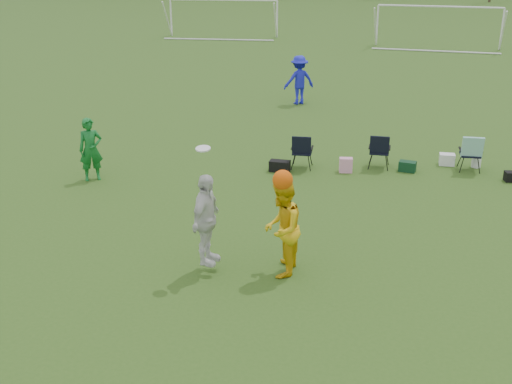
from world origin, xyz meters
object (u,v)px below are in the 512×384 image
(center_contest, at_px, (252,224))
(goal_left, at_px, (223,7))
(goal_mid, at_px, (439,15))
(fielder_blue, at_px, (299,80))
(fielder_green_near, at_px, (91,149))

(center_contest, bearing_deg, goal_left, 106.27)
(center_contest, xyz_separation_m, goal_left, (-9.55, 32.73, 0.92))
(center_contest, height_order, goal_mid, center_contest)
(fielder_blue, distance_m, goal_left, 20.50)
(fielder_green_near, xyz_separation_m, center_contest, (5.25, -4.12, 0.17))
(fielder_green_near, bearing_deg, goal_left, 65.88)
(fielder_green_near, height_order, fielder_blue, fielder_blue)
(fielder_green_near, height_order, center_contest, center_contest)
(center_contest, bearing_deg, goal_mid, 81.76)
(fielder_green_near, bearing_deg, center_contest, -70.79)
(goal_left, distance_m, goal_mid, 14.14)
(fielder_green_near, distance_m, goal_mid, 28.34)
(fielder_green_near, distance_m, goal_left, 28.95)
(fielder_blue, height_order, goal_mid, goal_mid)
(goal_mid, bearing_deg, center_contest, -94.24)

